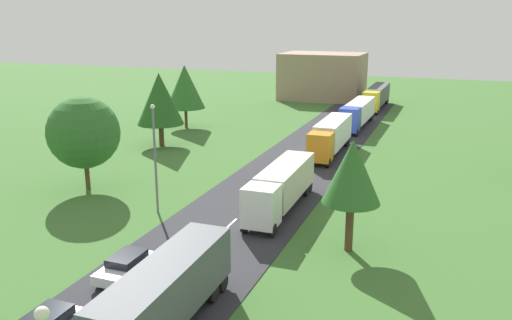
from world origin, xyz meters
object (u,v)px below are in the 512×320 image
Objects in this scene: truck_fifth at (377,96)px; tree_maple at (352,172)px; lamppost_second at (155,154)px; truck_lead at (154,304)px; tree_elm at (160,99)px; truck_fourth at (358,113)px; truck_second at (281,186)px; distant_building at (323,76)px; tree_pine at (185,87)px; truck_third at (331,135)px; car_third at (126,266)px; tree_oak at (84,133)px.

tree_maple reaches higher than truck_fifth.
truck_lead is at bearing -59.50° from lamppost_second.
tree_elm is (-20.52, -36.69, 3.56)m from truck_fifth.
truck_fourth is 41.85m from tree_maple.
distant_building reaches higher than truck_second.
truck_lead is 51.53m from tree_pine.
truck_fourth is 1.58× the size of tree_elm.
tree_elm reaches higher than distant_building.
tree_elm is 45.07m from distant_building.
distant_building is (-2.17, 64.14, -0.56)m from lamppost_second.
truck_fifth reaches higher than truck_lead.
truck_second is 0.79× the size of distant_building.
truck_third is 26.07m from tree_maple.
truck_lead is 3.24× the size of car_third.
truck_second is 1.36× the size of tree_pine.
truck_third is at bearing -75.02° from distant_building.
lamppost_second is at bearing 120.50° from truck_lead.
lamppost_second is 23.07m from tree_elm.
tree_pine is (-29.37, 32.39, 0.32)m from tree_maple.
car_third is (-4.79, -33.53, -1.38)m from truck_third.
tree_elm reaches higher than tree_maple.
tree_elm is (-20.48, 35.47, 3.62)m from truck_lead.
truck_second is 18.46m from tree_oak.
truck_fourth is 28.34m from tree_elm.
tree_elm is (2.26, -10.62, -0.08)m from tree_pine.
tree_maple is (6.60, -5.65, 3.38)m from truck_second.
truck_fifth is 1.72× the size of tree_pine.
tree_maple is 0.87× the size of tree_elm.
tree_pine is (-17.65, 41.00, 4.98)m from car_third.
truck_second is 10.30m from lamppost_second.
truck_lead is 1.08× the size of truck_third.
lamppost_second is 9.54m from tree_oak.
truck_lead is 54.87m from truck_fourth.
distant_building is (-11.28, 60.21, 2.21)m from truck_second.
truck_fourth is 1.59× the size of lamppost_second.
car_third is at bearing -109.75° from truck_second.
tree_elm reaches higher than tree_oak.
truck_lead is at bearing -89.55° from truck_third.
tree_elm is at bearing 97.80° from tree_oak.
tree_pine is (-22.74, 46.10, 3.70)m from truck_lead.
tree_pine is (-22.77, 26.74, 3.70)m from truck_second.
truck_second is at bearing 70.25° from car_third.
tree_pine is 35.41m from distant_building.
lamppost_second is at bearing -110.74° from truck_third.
truck_fifth is (0.01, 52.81, 0.07)m from truck_second.
tree_elm is at bearing -171.12° from truck_third.
car_third is at bearing -143.71° from tree_maple.
lamppost_second is (-3.99, 10.33, 4.05)m from car_third.
truck_third is 33.54m from truck_fifth.
tree_oak is 0.56× the size of distant_building.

